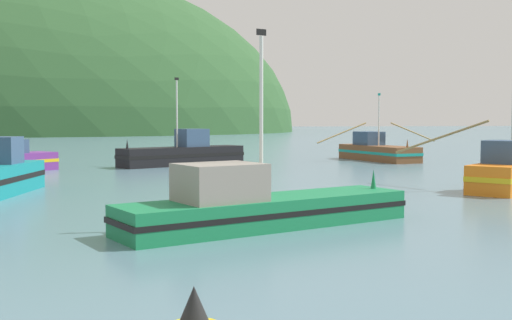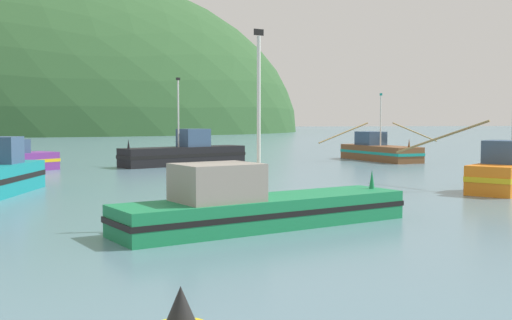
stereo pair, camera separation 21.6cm
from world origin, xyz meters
name	(u,v)px [view 1 (the left image)]	position (x,y,z in m)	size (l,w,h in m)	color
hill_far_left	(59,130)	(-28.99, 218.64, 0.00)	(98.66, 78.93, 74.98)	#386633
hill_mid_right	(26,132)	(-35.09, 185.77, 0.00)	(153.66, 122.93, 92.29)	#2D562D
fishing_boat_green	(260,206)	(-4.03, 16.96, 0.69)	(10.41, 5.88, 6.38)	#197A47
fishing_boat_black	(184,154)	(-3.76, 45.46, 0.89)	(10.15, 6.71, 6.67)	black
fishing_boat_brown	(377,151)	(12.97, 47.60, 0.82)	(11.64, 9.23, 5.73)	brown
fishing_boat_purple	(1,161)	(-16.20, 41.33, 0.73)	(7.11, 6.77, 6.43)	#6B2D84
fishing_boat_orange	(509,173)	(10.27, 24.82, 0.87)	(7.88, 9.50, 6.01)	orange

